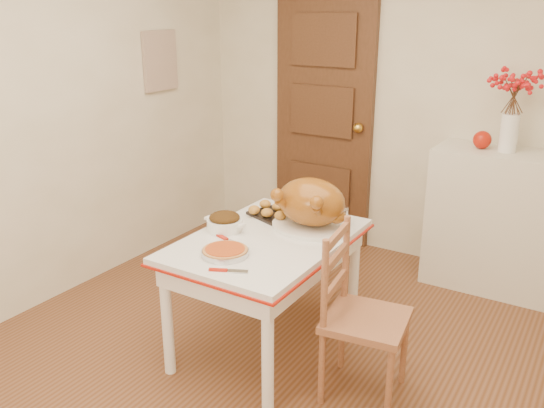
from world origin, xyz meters
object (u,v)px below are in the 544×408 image
Objects in this scene: sideboard at (503,222)px; turkey_platter at (311,205)px; kitchen_table at (267,293)px; chair_oak at (367,316)px; pumpkin_pie at (225,251)px.

sideboard and turkey_platter have the same top height.
turkey_platter is at bearing -123.69° from sideboard.
kitchen_table is 0.56m from turkey_platter.
chair_oak is at bearing -36.98° from turkey_platter.
sideboard is 1.55m from turkey_platter.
sideboard is 1.79m from kitchen_table.
kitchen_table is 0.49m from pumpkin_pie.
kitchen_table is (-0.98, -1.49, -0.15)m from sideboard.
chair_oak is at bearing -101.81° from sideboard.
sideboard reaches higher than pumpkin_pie.
pumpkin_pie reaches higher than kitchen_table.
turkey_platter reaches higher than kitchen_table.
sideboard is at bearing 53.49° from turkey_platter.
turkey_platter reaches higher than pumpkin_pie.
sideboard reaches higher than chair_oak.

